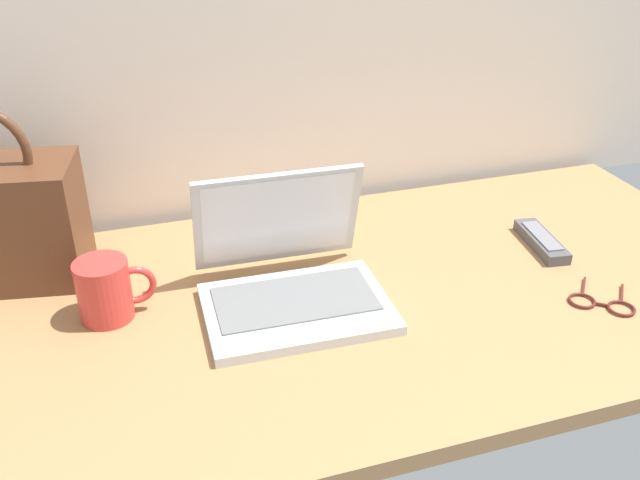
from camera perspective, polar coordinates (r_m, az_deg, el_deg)
name	(u,v)px	position (r m, az deg, el deg)	size (l,w,h in m)	color
desk	(346,303)	(1.24, 2.16, -5.15)	(1.60, 0.76, 0.03)	#A87A4C
laptop	(290,276)	(1.20, -2.47, -2.97)	(0.32, 0.29, 0.21)	silver
coffee_mug	(106,289)	(1.20, -17.16, -3.89)	(0.13, 0.09, 0.10)	red
remote_control_near	(541,241)	(1.44, 17.71, -0.07)	(0.07, 0.16, 0.02)	#4C4C51
eyeglasses	(602,303)	(1.30, 22.11, -4.83)	(0.14, 0.14, 0.01)	#591E19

